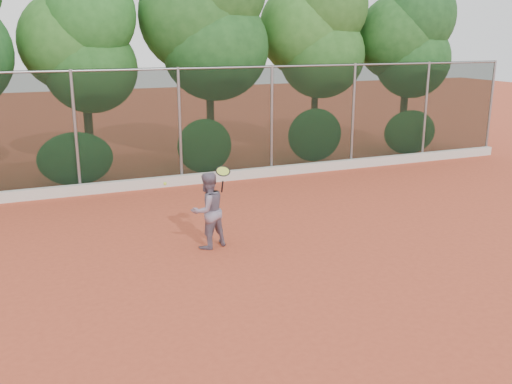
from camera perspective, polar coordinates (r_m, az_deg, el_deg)
name	(u,v)px	position (r m, az deg, el deg)	size (l,w,h in m)	color
ground	(275,265)	(11.35, 1.93, -7.34)	(80.00, 80.00, 0.00)	#BC482C
concrete_curb	(183,180)	(17.44, -7.27, 1.21)	(24.00, 0.20, 0.30)	silver
tennis_player	(208,210)	(12.07, -4.84, -1.85)	(0.80, 0.62, 1.64)	slate
chainlink_fence	(180,123)	(17.28, -7.63, 6.85)	(24.09, 0.09, 3.50)	black
foliage_backdrop	(144,35)	(18.90, -11.17, 15.16)	(23.70, 3.63, 7.55)	#432E1A
tennis_racket	(223,173)	(11.93, -3.33, 1.91)	(0.35, 0.33, 0.59)	black
tennis_ball_in_flight	(165,184)	(12.11, -9.08, 0.83)	(0.07, 0.07, 0.07)	#C6EF36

